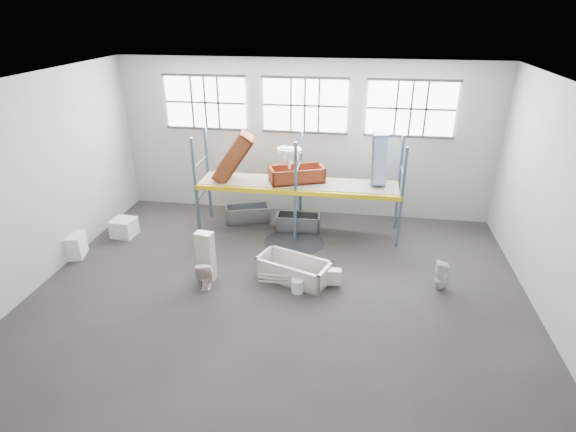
% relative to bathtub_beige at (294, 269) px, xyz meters
% --- Properties ---
extents(floor, '(12.00, 10.00, 0.10)m').
position_rel_bathtub_beige_xyz_m(floor, '(-0.26, -0.72, -0.32)').
color(floor, '#433D3A').
rests_on(floor, ground).
extents(ceiling, '(12.00, 10.00, 0.10)m').
position_rel_bathtub_beige_xyz_m(ceiling, '(-0.26, -0.72, 4.78)').
color(ceiling, silver).
rests_on(ceiling, ground).
extents(wall_back, '(12.00, 0.10, 5.00)m').
position_rel_bathtub_beige_xyz_m(wall_back, '(-0.26, 4.33, 2.23)').
color(wall_back, '#A9A59D').
rests_on(wall_back, ground).
extents(wall_front, '(12.00, 0.10, 5.00)m').
position_rel_bathtub_beige_xyz_m(wall_front, '(-0.26, -5.77, 2.23)').
color(wall_front, '#B1ACA3').
rests_on(wall_front, ground).
extents(wall_left, '(0.10, 10.00, 5.00)m').
position_rel_bathtub_beige_xyz_m(wall_left, '(-6.31, -0.72, 2.23)').
color(wall_left, '#BAB5AC').
rests_on(wall_left, ground).
extents(wall_right, '(0.10, 10.00, 5.00)m').
position_rel_bathtub_beige_xyz_m(wall_right, '(5.79, -0.72, 2.23)').
color(wall_right, '#A4A097').
rests_on(wall_right, ground).
extents(window_left, '(2.60, 0.04, 1.60)m').
position_rel_bathtub_beige_xyz_m(window_left, '(-3.46, 4.22, 3.33)').
color(window_left, white).
rests_on(window_left, wall_back).
extents(window_mid, '(2.60, 0.04, 1.60)m').
position_rel_bathtub_beige_xyz_m(window_mid, '(-0.26, 4.22, 3.33)').
color(window_mid, white).
rests_on(window_mid, wall_back).
extents(window_right, '(2.60, 0.04, 1.60)m').
position_rel_bathtub_beige_xyz_m(window_right, '(2.94, 4.22, 3.33)').
color(window_right, white).
rests_on(window_right, wall_back).
extents(rack_upright_la, '(0.08, 0.08, 3.00)m').
position_rel_bathtub_beige_xyz_m(rack_upright_la, '(-3.26, 2.18, 1.23)').
color(rack_upright_la, slate).
rests_on(rack_upright_la, floor).
extents(rack_upright_lb, '(0.08, 0.08, 3.00)m').
position_rel_bathtub_beige_xyz_m(rack_upright_lb, '(-3.26, 3.38, 1.23)').
color(rack_upright_lb, slate).
rests_on(rack_upright_lb, floor).
extents(rack_upright_ma, '(0.08, 0.08, 3.00)m').
position_rel_bathtub_beige_xyz_m(rack_upright_ma, '(-0.26, 2.18, 1.23)').
color(rack_upright_ma, slate).
rests_on(rack_upright_ma, floor).
extents(rack_upright_mb, '(0.08, 0.08, 3.00)m').
position_rel_bathtub_beige_xyz_m(rack_upright_mb, '(-0.26, 3.38, 1.23)').
color(rack_upright_mb, slate).
rests_on(rack_upright_mb, floor).
extents(rack_upright_ra, '(0.08, 0.08, 3.00)m').
position_rel_bathtub_beige_xyz_m(rack_upright_ra, '(2.74, 2.18, 1.23)').
color(rack_upright_ra, slate).
rests_on(rack_upright_ra, floor).
extents(rack_upright_rb, '(0.08, 0.08, 3.00)m').
position_rel_bathtub_beige_xyz_m(rack_upright_rb, '(2.74, 3.38, 1.23)').
color(rack_upright_rb, slate).
rests_on(rack_upright_rb, floor).
extents(rack_beam_front, '(6.00, 0.10, 0.14)m').
position_rel_bathtub_beige_xyz_m(rack_beam_front, '(-0.26, 2.18, 1.23)').
color(rack_beam_front, yellow).
rests_on(rack_beam_front, floor).
extents(rack_beam_back, '(6.00, 0.10, 0.14)m').
position_rel_bathtub_beige_xyz_m(rack_beam_back, '(-0.26, 3.38, 1.23)').
color(rack_beam_back, yellow).
rests_on(rack_beam_back, floor).
extents(shelf_deck, '(5.90, 1.10, 0.03)m').
position_rel_bathtub_beige_xyz_m(shelf_deck, '(-0.26, 2.78, 1.31)').
color(shelf_deck, gray).
rests_on(shelf_deck, floor).
extents(wet_patch, '(1.80, 1.80, 0.00)m').
position_rel_bathtub_beige_xyz_m(wet_patch, '(-0.26, 1.98, -0.27)').
color(wet_patch, black).
rests_on(wet_patch, floor).
extents(bathtub_beige, '(2.03, 1.45, 0.54)m').
position_rel_bathtub_beige_xyz_m(bathtub_beige, '(0.00, 0.00, 0.00)').
color(bathtub_beige, beige).
rests_on(bathtub_beige, floor).
extents(cistern_spare, '(0.44, 0.24, 0.40)m').
position_rel_bathtub_beige_xyz_m(cistern_spare, '(1.01, -0.22, 0.01)').
color(cistern_spare, beige).
rests_on(cistern_spare, bathtub_beige).
extents(sink_in_tub, '(0.53, 0.53, 0.14)m').
position_rel_bathtub_beige_xyz_m(sink_in_tub, '(0.41, -0.22, -0.11)').
color(sink_in_tub, beige).
rests_on(sink_in_tub, bathtub_beige).
extents(toilet_beige, '(0.51, 0.75, 0.71)m').
position_rel_bathtub_beige_xyz_m(toilet_beige, '(-2.13, -0.63, 0.08)').
color(toilet_beige, beige).
rests_on(toilet_beige, floor).
extents(cistern_tall, '(0.47, 0.35, 1.32)m').
position_rel_bathtub_beige_xyz_m(cistern_tall, '(-2.19, -0.36, 0.39)').
color(cistern_tall, beige).
rests_on(cistern_tall, floor).
extents(toilet_white, '(0.35, 0.34, 0.76)m').
position_rel_bathtub_beige_xyz_m(toilet_white, '(3.69, 0.10, 0.11)').
color(toilet_white, silver).
rests_on(toilet_white, floor).
extents(steel_tub_left, '(1.53, 1.05, 0.51)m').
position_rel_bathtub_beige_xyz_m(steel_tub_left, '(-1.97, 3.22, -0.01)').
color(steel_tub_left, '#AEB0B6').
rests_on(steel_tub_left, floor).
extents(steel_tub_right, '(1.36, 0.67, 0.49)m').
position_rel_bathtub_beige_xyz_m(steel_tub_right, '(-0.26, 2.85, -0.03)').
color(steel_tub_right, '#99999F').
rests_on(steel_tub_right, floor).
extents(rust_tub_flat, '(1.77, 1.29, 0.45)m').
position_rel_bathtub_beige_xyz_m(rust_tub_flat, '(-0.32, 2.86, 1.55)').
color(rust_tub_flat, '#893912').
rests_on(rust_tub_flat, shelf_deck).
extents(rust_tub_tilted, '(1.39, 0.93, 1.59)m').
position_rel_bathtub_beige_xyz_m(rust_tub_tilted, '(-2.20, 2.73, 2.02)').
color(rust_tub_tilted, maroon).
rests_on(rust_tub_tilted, shelf_deck).
extents(sink_on_shelf, '(0.76, 0.62, 0.63)m').
position_rel_bathtub_beige_xyz_m(sink_on_shelf, '(-0.51, 2.64, 1.82)').
color(sink_on_shelf, white).
rests_on(sink_on_shelf, rust_tub_flat).
extents(blue_tub_upright, '(0.49, 0.71, 1.51)m').
position_rel_bathtub_beige_xyz_m(blue_tub_upright, '(2.06, 3.02, 2.12)').
color(blue_tub_upright, '#90AEDF').
rests_on(blue_tub_upright, shelf_deck).
extents(bucket, '(0.37, 0.37, 0.35)m').
position_rel_bathtub_beige_xyz_m(bucket, '(0.18, -0.60, -0.10)').
color(bucket, silver).
rests_on(bucket, floor).
extents(carton_near, '(0.91, 0.83, 0.66)m').
position_rel_bathtub_beige_xyz_m(carton_near, '(-6.35, 0.18, 0.06)').
color(carton_near, white).
rests_on(carton_near, floor).
extents(carton_far, '(0.69, 0.69, 0.54)m').
position_rel_bathtub_beige_xyz_m(carton_far, '(-5.45, 1.61, -0.00)').
color(carton_far, silver).
rests_on(carton_far, floor).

